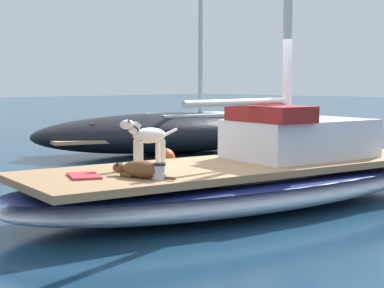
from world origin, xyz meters
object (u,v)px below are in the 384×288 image
object	(u,v)px
mooring_buoy	(165,158)
moored_boat_port_side	(174,131)
dog_white	(147,137)
deck_winch	(160,172)
sailboat_main	(240,185)
deck_towel	(84,176)
dog_brown	(140,169)

from	to	relation	value
mooring_buoy	moored_boat_port_side	bearing A→B (deg)	133.56
dog_white	deck_winch	bearing A→B (deg)	-32.58
sailboat_main	deck_towel	xyz separation A→B (m)	(-0.47, -2.44, 0.34)
moored_boat_port_side	mooring_buoy	world-z (taller)	moored_boat_port_side
sailboat_main	dog_brown	bearing A→B (deg)	-87.91
moored_boat_port_side	sailboat_main	bearing A→B (deg)	-35.15
moored_boat_port_side	dog_brown	bearing A→B (deg)	-45.61
sailboat_main	deck_towel	bearing A→B (deg)	-100.97
deck_winch	deck_towel	xyz separation A→B (m)	(-0.85, -0.52, -0.08)
sailboat_main	deck_winch	xyz separation A→B (m)	(0.38, -1.92, 0.42)
sailboat_main	deck_winch	size ratio (longest dim) A/B	36.05
dog_brown	deck_towel	xyz separation A→B (m)	(-0.54, -0.47, -0.09)
mooring_buoy	deck_towel	bearing A→B (deg)	-52.59
dog_brown	dog_white	size ratio (longest dim) A/B	1.01
dog_brown	dog_white	distance (m)	1.00
mooring_buoy	deck_winch	bearing A→B (deg)	-42.63
dog_white	deck_winch	world-z (taller)	dog_white
mooring_buoy	sailboat_main	bearing A→B (deg)	-27.00
deck_winch	dog_white	bearing A→B (deg)	147.42
dog_brown	deck_winch	size ratio (longest dim) A/B	4.50
dog_white	deck_winch	xyz separation A→B (m)	(0.98, -0.62, -0.32)
dog_brown	deck_towel	world-z (taller)	dog_brown
deck_winch	deck_towel	world-z (taller)	deck_winch
sailboat_main	mooring_buoy	size ratio (longest dim) A/B	17.21
deck_winch	deck_towel	distance (m)	1.00
deck_winch	mooring_buoy	world-z (taller)	deck_winch
dog_white	mooring_buoy	distance (m)	4.66
deck_winch	moored_boat_port_side	bearing A→B (deg)	136.03
sailboat_main	deck_winch	world-z (taller)	deck_winch
dog_white	moored_boat_port_side	distance (m)	7.72
dog_brown	deck_towel	bearing A→B (deg)	-139.37
dog_brown	deck_winch	distance (m)	0.31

